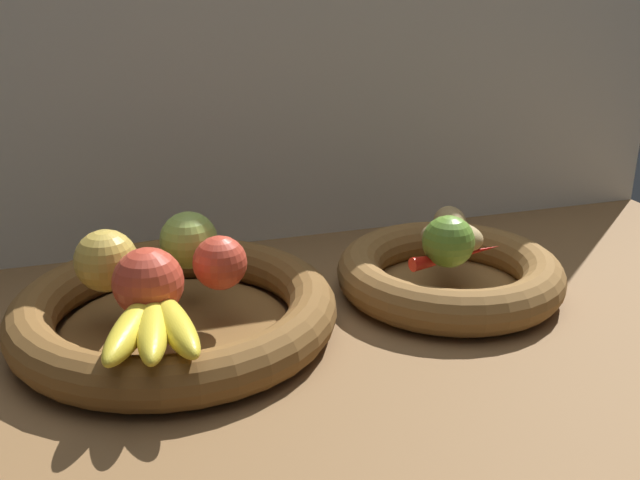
% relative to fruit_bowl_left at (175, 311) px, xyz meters
% --- Properties ---
extents(ground_plane, '(1.40, 0.90, 0.03)m').
position_rel_fruit_bowl_left_xyz_m(ground_plane, '(0.21, -0.01, -0.04)').
color(ground_plane, brown).
extents(back_wall, '(1.40, 0.03, 0.55)m').
position_rel_fruit_bowl_left_xyz_m(back_wall, '(0.21, 0.29, 0.25)').
color(back_wall, silver).
rests_on(back_wall, ground_plane).
extents(fruit_bowl_left, '(0.39, 0.39, 0.06)m').
position_rel_fruit_bowl_left_xyz_m(fruit_bowl_left, '(0.00, 0.00, 0.00)').
color(fruit_bowl_left, brown).
rests_on(fruit_bowl_left, ground_plane).
extents(fruit_bowl_right, '(0.31, 0.31, 0.06)m').
position_rel_fruit_bowl_left_xyz_m(fruit_bowl_right, '(0.37, -0.00, 0.00)').
color(fruit_bowl_right, brown).
rests_on(fruit_bowl_right, ground_plane).
extents(apple_golden_left, '(0.07, 0.07, 0.07)m').
position_rel_fruit_bowl_left_xyz_m(apple_golden_left, '(-0.07, 0.02, 0.07)').
color(apple_golden_left, gold).
rests_on(apple_golden_left, fruit_bowl_left).
extents(apple_red_right, '(0.07, 0.07, 0.07)m').
position_rel_fruit_bowl_left_xyz_m(apple_red_right, '(0.05, -0.02, 0.06)').
color(apple_red_right, '#CC422D').
rests_on(apple_red_right, fruit_bowl_left).
extents(apple_green_back, '(0.07, 0.07, 0.07)m').
position_rel_fruit_bowl_left_xyz_m(apple_green_back, '(0.03, 0.06, 0.07)').
color(apple_green_back, '#99B74C').
rests_on(apple_green_back, fruit_bowl_left).
extents(apple_red_front, '(0.08, 0.08, 0.08)m').
position_rel_fruit_bowl_left_xyz_m(apple_red_front, '(-0.03, -0.07, 0.07)').
color(apple_red_front, '#CC422D').
rests_on(apple_red_front, fruit_bowl_left).
extents(banana_bunch_front, '(0.11, 0.17, 0.03)m').
position_rel_fruit_bowl_left_xyz_m(banana_bunch_front, '(-0.03, -0.12, 0.05)').
color(banana_bunch_front, yellow).
rests_on(banana_bunch_front, fruit_bowl_left).
extents(potato_back, '(0.06, 0.07, 0.05)m').
position_rel_fruit_bowl_left_xyz_m(potato_back, '(0.39, 0.04, 0.06)').
color(potato_back, '#A38451').
rests_on(potato_back, fruit_bowl_right).
extents(potato_large, '(0.10, 0.10, 0.04)m').
position_rel_fruit_bowl_left_xyz_m(potato_large, '(0.37, 0.00, 0.05)').
color(potato_large, tan).
rests_on(potato_large, fruit_bowl_right).
extents(lime_near, '(0.07, 0.07, 0.07)m').
position_rel_fruit_bowl_left_xyz_m(lime_near, '(0.34, -0.04, 0.06)').
color(lime_near, olive).
rests_on(lime_near, fruit_bowl_right).
extents(chili_pepper, '(0.14, 0.04, 0.02)m').
position_rel_fruit_bowl_left_xyz_m(chili_pepper, '(0.36, -0.03, 0.04)').
color(chili_pepper, red).
rests_on(chili_pepper, fruit_bowl_right).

